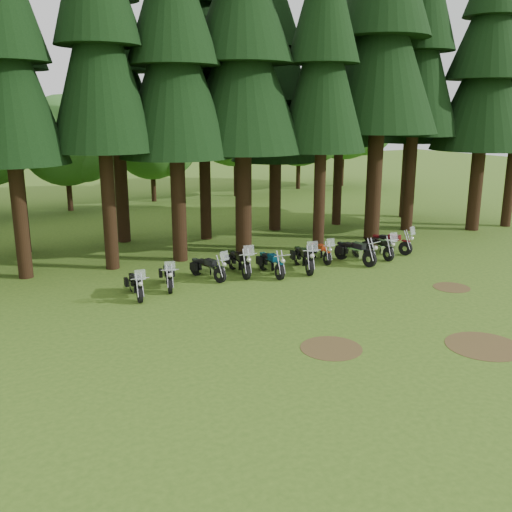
# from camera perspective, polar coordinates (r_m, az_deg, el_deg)

# --- Properties ---
(ground) EXTENTS (120.00, 120.00, 0.00)m
(ground) POSITION_cam_1_polar(r_m,az_deg,el_deg) (19.98, 11.17, -5.36)
(ground) COLOR #3A5E1A
(ground) RESTS_ON ground
(pine_front_2) EXTENTS (4.32, 4.32, 16.22)m
(pine_front_2) POSITION_cam_1_polar(r_m,az_deg,el_deg) (24.49, -24.24, 20.38)
(pine_front_2) COLOR #311E10
(pine_front_2) RESTS_ON ground
(pine_front_3) EXTENTS (4.32, 4.32, 17.57)m
(pine_front_3) POSITION_cam_1_polar(r_m,az_deg,el_deg) (24.88, -15.71, 22.84)
(pine_front_3) COLOR #311E10
(pine_front_3) RESTS_ON ground
(pine_front_4) EXTENTS (4.95, 4.95, 16.33)m
(pine_front_4) POSITION_cam_1_polar(r_m,az_deg,el_deg) (25.59, -8.33, 21.27)
(pine_front_4) COLOR #311E10
(pine_front_4) RESTS_ON ground
(pine_front_5) EXTENTS (5.81, 5.81, 16.72)m
(pine_front_5) POSITION_cam_1_polar(r_m,az_deg,el_deg) (26.98, -1.36, 21.54)
(pine_front_5) COLOR #311E10
(pine_front_5) RESTS_ON ground
(pine_front_6) EXTENTS (4.15, 4.15, 16.75)m
(pine_front_6) POSITION_cam_1_polar(r_m,az_deg,el_deg) (27.50, 6.82, 21.36)
(pine_front_6) COLOR #311E10
(pine_front_6) RESTS_ON ground
(pine_front_7) EXTENTS (5.98, 5.98, 19.41)m
(pine_front_7) POSITION_cam_1_polar(r_m,az_deg,el_deg) (30.68, 12.60, 23.41)
(pine_front_7) COLOR #311E10
(pine_front_7) RESTS_ON ground
(pine_front_8) EXTENTS (4.79, 4.79, 18.63)m
(pine_front_8) POSITION_cam_1_polar(r_m,az_deg,el_deg) (33.38, 16.09, 21.64)
(pine_front_8) COLOR #311E10
(pine_front_8) RESTS_ON ground
(pine_front_9) EXTENTS (5.44, 5.44, 15.89)m
(pine_front_9) POSITION_cam_1_polar(r_m,az_deg,el_deg) (34.39, 22.23, 18.17)
(pine_front_9) COLOR #311E10
(pine_front_9) RESTS_ON ground
(pine_back_1) EXTENTS (4.52, 4.52, 16.22)m
(pine_back_1) POSITION_cam_1_polar(r_m,az_deg,el_deg) (29.01, -23.98, 19.28)
(pine_back_1) COLOR #311E10
(pine_back_1) RESTS_ON ground
(pine_back_2) EXTENTS (4.85, 4.85, 16.30)m
(pine_back_2) POSITION_cam_1_polar(r_m,az_deg,el_deg) (29.96, -14.12, 19.95)
(pine_back_2) COLOR #311E10
(pine_back_2) RESTS_ON ground
(pine_back_3) EXTENTS (4.35, 4.35, 16.20)m
(pine_back_3) POSITION_cam_1_polar(r_m,az_deg,el_deg) (29.90, -5.42, 20.19)
(pine_back_3) COLOR #311E10
(pine_back_3) RESTS_ON ground
(pine_back_4) EXTENTS (4.94, 4.94, 13.78)m
(pine_back_4) POSITION_cam_1_polar(r_m,az_deg,el_deg) (32.06, 2.02, 17.26)
(pine_back_4) COLOR #311E10
(pine_back_4) RESTS_ON ground
(pine_back_5) EXTENTS (3.94, 3.94, 16.33)m
(pine_back_5) POSITION_cam_1_polar(r_m,az_deg,el_deg) (34.07, 8.61, 19.52)
(pine_back_5) COLOR #311E10
(pine_back_5) RESTS_ON ground
(pine_back_6) EXTENTS (4.59, 4.59, 16.58)m
(pine_back_6) POSITION_cam_1_polar(r_m,az_deg,el_deg) (37.42, 15.56, 18.94)
(pine_back_6) COLOR #311E10
(pine_back_6) RESTS_ON ground
(decid_3) EXTENTS (6.12, 5.95, 7.65)m
(decid_3) POSITION_cam_1_polar(r_m,az_deg,el_deg) (40.25, -18.09, 10.68)
(decid_3) COLOR #311E10
(decid_3) RESTS_ON ground
(decid_4) EXTENTS (5.93, 5.76, 7.41)m
(decid_4) POSITION_cam_1_polar(r_m,az_deg,el_deg) (43.01, -9.99, 11.17)
(decid_4) COLOR #311E10
(decid_4) RESTS_ON ground
(decid_5) EXTENTS (8.45, 8.21, 10.56)m
(decid_5) POSITION_cam_1_polar(r_m,az_deg,el_deg) (45.00, -1.48, 13.89)
(decid_5) COLOR #311E10
(decid_5) RESTS_ON ground
(decid_6) EXTENTS (7.06, 6.86, 8.82)m
(decid_6) POSITION_cam_1_polar(r_m,az_deg,el_deg) (49.44, 4.78, 12.71)
(decid_6) COLOR #311E10
(decid_6) RESTS_ON ground
(decid_7) EXTENTS (8.44, 8.20, 10.55)m
(decid_7) POSITION_cam_1_polar(r_m,az_deg,el_deg) (51.94, 9.30, 13.78)
(decid_7) COLOR #311E10
(decid_7) RESTS_ON ground
(dirt_patch_0) EXTENTS (1.80, 1.80, 0.01)m
(dirt_patch_0) POSITION_cam_1_polar(r_m,az_deg,el_deg) (16.78, 7.53, -9.12)
(dirt_patch_0) COLOR #4C3D1E
(dirt_patch_0) RESTS_ON ground
(dirt_patch_1) EXTENTS (1.40, 1.40, 0.01)m
(dirt_patch_1) POSITION_cam_1_polar(r_m,az_deg,el_deg) (23.32, 18.97, -2.99)
(dirt_patch_1) COLOR #4C3D1E
(dirt_patch_1) RESTS_ON ground
(dirt_patch_2) EXTENTS (2.20, 2.20, 0.01)m
(dirt_patch_2) POSITION_cam_1_polar(r_m,az_deg,el_deg) (18.05, 21.83, -8.35)
(dirt_patch_2) COLOR #4C3D1E
(dirt_patch_2) RESTS_ON ground
(motorcycle_0) EXTENTS (0.47, 2.05, 1.28)m
(motorcycle_0) POSITION_cam_1_polar(r_m,az_deg,el_deg) (21.31, -11.94, -2.93)
(motorcycle_0) COLOR black
(motorcycle_0) RESTS_ON ground
(motorcycle_1) EXTENTS (0.77, 2.06, 1.31)m
(motorcycle_1) POSITION_cam_1_polar(r_m,az_deg,el_deg) (22.17, -8.78, -2.08)
(motorcycle_1) COLOR black
(motorcycle_1) RESTS_ON ground
(motorcycle_2) EXTENTS (0.88, 2.10, 1.34)m
(motorcycle_2) POSITION_cam_1_polar(r_m,az_deg,el_deg) (23.11, -4.84, -1.25)
(motorcycle_2) COLOR black
(motorcycle_2) RESTS_ON ground
(motorcycle_3) EXTENTS (0.56, 2.36, 1.48)m
(motorcycle_3) POSITION_cam_1_polar(r_m,az_deg,el_deg) (23.70, -1.70, -0.68)
(motorcycle_3) COLOR black
(motorcycle_3) RESTS_ON ground
(motorcycle_4) EXTENTS (0.37, 2.23, 0.90)m
(motorcycle_4) POSITION_cam_1_polar(r_m,az_deg,el_deg) (23.63, 1.52, -0.81)
(motorcycle_4) COLOR black
(motorcycle_4) RESTS_ON ground
(motorcycle_5) EXTENTS (0.93, 2.40, 1.52)m
(motorcycle_5) POSITION_cam_1_polar(r_m,az_deg,el_deg) (24.36, 4.79, -0.27)
(motorcycle_5) COLOR black
(motorcycle_5) RESTS_ON ground
(motorcycle_6) EXTENTS (0.51, 1.99, 1.25)m
(motorcycle_6) POSITION_cam_1_polar(r_m,az_deg,el_deg) (25.90, 6.45, 0.37)
(motorcycle_6) COLOR black
(motorcycle_6) RESTS_ON ground
(motorcycle_7) EXTENTS (0.59, 2.35, 0.96)m
(motorcycle_7) POSITION_cam_1_polar(r_m,az_deg,el_deg) (25.79, 9.87, 0.36)
(motorcycle_7) COLOR black
(motorcycle_7) RESTS_ON ground
(motorcycle_8) EXTENTS (0.41, 2.19, 1.38)m
(motorcycle_8) POSITION_cam_1_polar(r_m,az_deg,el_deg) (27.00, 12.13, 0.81)
(motorcycle_8) COLOR black
(motorcycle_8) RESTS_ON ground
(motorcycle_9) EXTENTS (1.07, 2.20, 1.42)m
(motorcycle_9) POSITION_cam_1_polar(r_m,az_deg,el_deg) (28.04, 13.34, 1.28)
(motorcycle_9) COLOR black
(motorcycle_9) RESTS_ON ground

